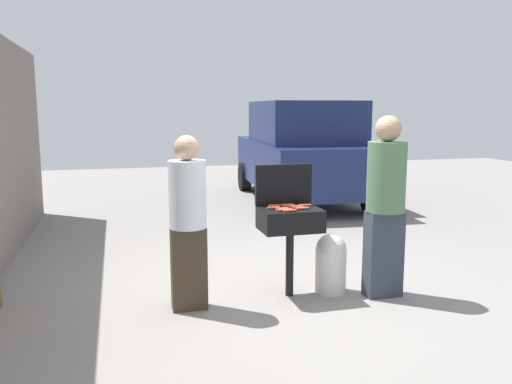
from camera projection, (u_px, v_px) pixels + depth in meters
ground_plane at (288, 291)px, 5.47m from camera, size 24.00×24.00×0.00m
bbq_grill at (290, 223)px, 5.22m from camera, size 0.60×0.44×0.90m
grill_lid_open at (284, 185)px, 5.37m from camera, size 0.60×0.05×0.42m
hot_dog_0 at (298, 208)px, 5.19m from camera, size 0.13×0.04×0.03m
hot_dog_1 at (282, 208)px, 5.14m from camera, size 0.13×0.03×0.03m
hot_dog_2 at (285, 209)px, 5.09m from camera, size 0.13×0.04×0.03m
hot_dog_3 at (289, 206)px, 5.28m from camera, size 0.13×0.04×0.03m
hot_dog_4 at (283, 210)px, 5.05m from camera, size 0.13×0.03×0.03m
hot_dog_5 at (273, 208)px, 5.17m from camera, size 0.13×0.04×0.03m
hot_dog_6 at (296, 206)px, 5.25m from camera, size 0.13×0.04×0.03m
hot_dog_7 at (290, 211)px, 5.04m from camera, size 0.13×0.03×0.03m
hot_dog_8 at (287, 205)px, 5.32m from camera, size 0.13×0.03×0.03m
hot_dog_9 at (275, 206)px, 5.28m from camera, size 0.13×0.04×0.03m
hot_dog_10 at (305, 205)px, 5.31m from camera, size 0.13×0.03×0.03m
hot_dog_11 at (303, 208)px, 5.15m from camera, size 0.13×0.03×0.03m
propane_tank at (331, 262)px, 5.38m from camera, size 0.32×0.32×0.62m
person_left at (188, 217)px, 4.85m from camera, size 0.35×0.35×1.65m
person_right at (385, 200)px, 5.18m from camera, size 0.38×0.38×1.82m
parked_minivan at (302, 151)px, 10.59m from camera, size 2.29×4.53×2.02m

